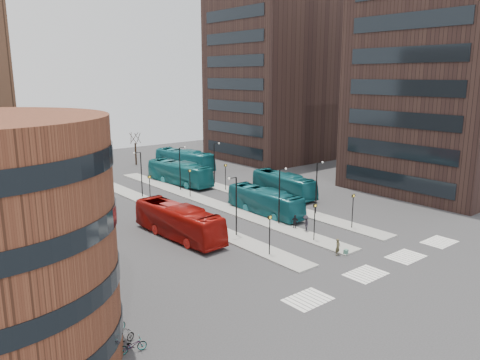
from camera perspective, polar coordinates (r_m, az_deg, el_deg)
ground at (r=39.54m, az=20.74°, el=-12.13°), size 160.00×160.00×0.00m
island_left at (r=57.01m, az=-8.56°, el=-3.74°), size 2.50×45.00×0.15m
island_mid at (r=60.17m, az=-3.66°, el=-2.75°), size 2.50×45.00×0.15m
island_right at (r=63.73m, az=0.72°, el=-1.84°), size 2.50×45.00×0.15m
suitcase at (r=44.16m, az=12.78°, el=-8.60°), size 0.47×0.41×0.52m
red_bus at (r=47.54m, az=-7.50°, el=-5.02°), size 3.48×12.22×3.37m
teal_bus_a at (r=55.09m, az=3.07°, el=-2.62°), size 2.67×11.02×3.06m
teal_bus_b at (r=70.64m, az=-7.38°, el=0.86°), size 4.16×12.56×3.43m
teal_bus_c at (r=63.80m, az=5.34°, el=-0.52°), size 3.62×11.26×3.08m
teal_bus_d at (r=81.62m, az=-6.78°, el=2.49°), size 4.79×12.78×3.48m
traveller at (r=43.81m, az=11.83°, el=-8.00°), size 0.61×0.45×1.56m
commuter_a at (r=47.77m, az=-2.19°, el=-5.83°), size 1.06×0.95×1.78m
commuter_b at (r=50.17m, az=6.74°, el=-5.12°), size 0.64×0.99×1.57m
commuter_c at (r=49.47m, az=8.02°, el=-5.29°), size 1.19×1.33×1.79m
bicycle_near at (r=29.94m, az=-12.98°, el=-19.06°), size 1.80×0.94×0.90m
bicycle_mid at (r=30.75m, az=-13.89°, el=-18.18°), size 1.58×0.85×0.92m
bicycle_far at (r=32.07m, az=-15.25°, el=-16.88°), size 1.80×0.76×0.92m
crosswalk_stripes at (r=42.79m, az=17.25°, el=-9.94°), size 22.35×2.40×0.01m
tower_near at (r=71.90m, az=23.54°, el=10.81°), size 20.12×20.00×30.00m
tower_far at (r=92.62m, az=4.17°, el=11.99°), size 20.12×20.00×30.00m
sign_poles at (r=53.97m, az=0.33°, el=-1.96°), size 12.45×22.12×3.65m
lamp_posts at (r=58.13m, az=-2.04°, el=0.28°), size 14.04×20.24×6.12m
bare_trees at (r=87.94m, az=-15.93°, el=3.47°), size 10.97×8.14×5.90m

